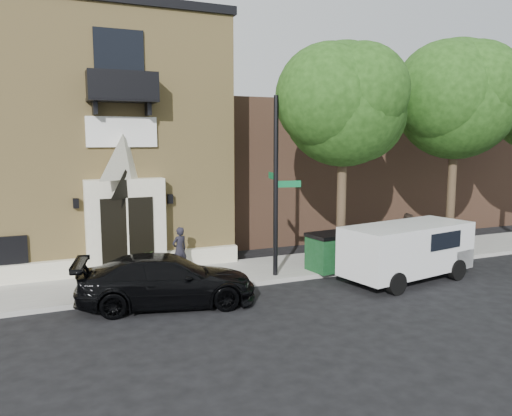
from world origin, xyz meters
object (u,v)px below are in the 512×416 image
Objects in this scene: black_sedan at (167,280)px; dumpster at (336,250)px; fire_hydrant at (346,257)px; pedestrian_far at (407,233)px; cargo_van at (410,249)px; street_sign at (276,187)px; pedestrian_near at (180,250)px.

dumpster is (6.23, 1.05, 0.09)m from black_sedan.
black_sedan reaches higher than fire_hydrant.
black_sedan is at bearing 97.35° from pedestrian_far.
cargo_van is 0.83× the size of street_sign.
black_sedan is 3.18× the size of pedestrian_near.
pedestrian_far is (3.53, 1.05, 0.40)m from fire_hydrant.
fire_hydrant is at bearing 139.50° from pedestrian_near.
pedestrian_near is at bearing 160.44° from fire_hydrant.
pedestrian_far is (8.96, -0.88, 0.04)m from pedestrian_near.
street_sign is at bearing 172.94° from fire_hydrant.
pedestrian_far is (2.04, 2.58, -0.08)m from cargo_van.
cargo_van is 3.12× the size of pedestrian_near.
cargo_van is 2.50m from dumpster.
dumpster reaches higher than black_sedan.
dumpster is at bearing -68.87° from black_sedan.
cargo_van is 7.74m from pedestrian_near.
fire_hydrant is (6.53, 0.86, -0.15)m from black_sedan.
fire_hydrant is at bearing 3.07° from street_sign.
fire_hydrant is 0.55× the size of pedestrian_near.
pedestrian_far is (6.10, 0.73, -2.15)m from street_sign.
street_sign is at bearing -61.85° from black_sedan.
street_sign is (3.96, 1.18, 2.40)m from black_sedan.
cargo_van is 4.92m from street_sign.
pedestrian_near is (-5.43, 1.93, 0.36)m from fire_hydrant.
street_sign reaches higher than pedestrian_far.
pedestrian_far is at bearing 153.48° from pedestrian_near.
cargo_van is at bearing -45.68° from fire_hydrant.
cargo_van is 3.29m from pedestrian_far.
black_sedan is 3.01m from pedestrian_near.
pedestrian_near is 9.00m from pedestrian_far.
street_sign is 2.81× the size of dumpster.
black_sedan is at bearing -177.34° from dumpster.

